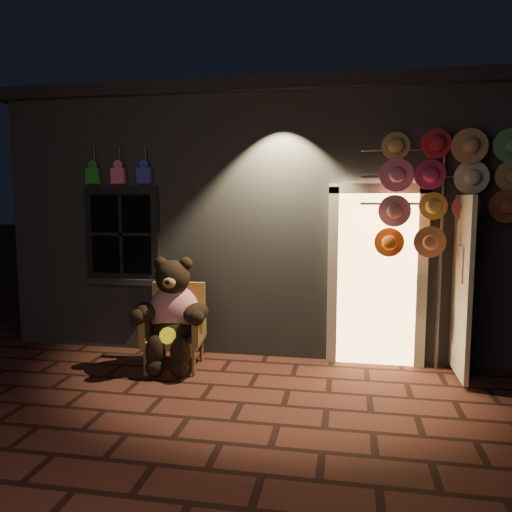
# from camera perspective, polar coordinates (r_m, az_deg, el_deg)

# --- Properties ---
(ground) EXTENTS (60.00, 60.00, 0.00)m
(ground) POSITION_cam_1_polar(r_m,az_deg,el_deg) (5.15, -1.65, -16.41)
(ground) COLOR #4F261E
(ground) RESTS_ON ground
(shop_building) EXTENTS (7.30, 5.95, 3.51)m
(shop_building) POSITION_cam_1_polar(r_m,az_deg,el_deg) (8.68, 3.85, 4.76)
(shop_building) COLOR slate
(shop_building) RESTS_ON ground
(wicker_armchair) EXTENTS (0.74, 0.68, 0.99)m
(wicker_armchair) POSITION_cam_1_polar(r_m,az_deg,el_deg) (6.11, -9.17, -7.87)
(wicker_armchair) COLOR olive
(wicker_armchair) RESTS_ON ground
(teddy_bear) EXTENTS (0.95, 0.78, 1.32)m
(teddy_bear) POSITION_cam_1_polar(r_m,az_deg,el_deg) (5.95, -9.53, -6.52)
(teddy_bear) COLOR red
(teddy_bear) RESTS_ON ground
(hat_rack) EXTENTS (1.77, 0.22, 2.79)m
(hat_rack) POSITION_cam_1_polar(r_m,az_deg,el_deg) (6.01, 20.72, 7.38)
(hat_rack) COLOR #59595E
(hat_rack) RESTS_ON ground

